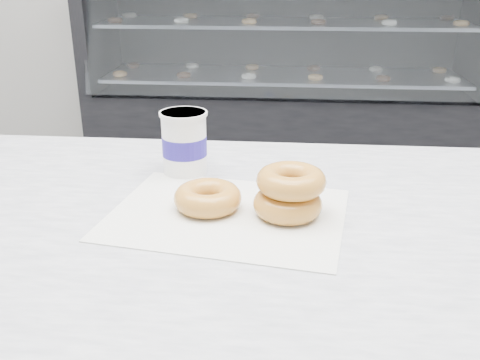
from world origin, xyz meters
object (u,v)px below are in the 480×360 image
Objects in this scene: donut_stack at (289,192)px; coffee_cup at (184,142)px; donut_single at (208,198)px; display_case at (282,89)px.

donut_stack is 1.30× the size of coffee_cup.
donut_single is 0.17m from coffee_cup.
donut_single is at bearing -79.24° from coffee_cup.
donut_stack is (0.12, -0.01, 0.02)m from donut_single.
coffee_cup is at bearing 139.08° from donut_stack.
display_case is 21.71× the size of coffee_cup.
display_case is 2.72m from donut_stack.
display_case reaches higher than coffee_cup.
display_case is 2.57m from coffee_cup.
donut_single is 0.12m from donut_stack.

